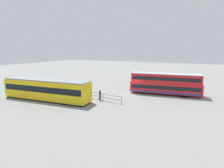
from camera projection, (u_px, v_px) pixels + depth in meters
The scene contains 6 objects.
ground_plane at pixel (134, 94), 31.70m from camera, with size 160.00×160.00×0.00m, color gray.
double_decker_bus at pixel (165, 84), 31.03m from camera, with size 12.09×4.33×3.70m.
tram_yellow at pixel (46, 89), 27.59m from camera, with size 14.70×4.44×3.25m.
pedestrian_near_railing at pixel (100, 94), 27.52m from camera, with size 0.43×0.43×1.62m.
pedestrian_railing at pixel (103, 96), 27.44m from camera, with size 6.69×0.84×1.08m.
info_sign at pixel (85, 89), 28.37m from camera, with size 1.23×0.13×2.27m.
Camera 1 is at (-11.24, 28.93, 7.72)m, focal length 28.75 mm.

